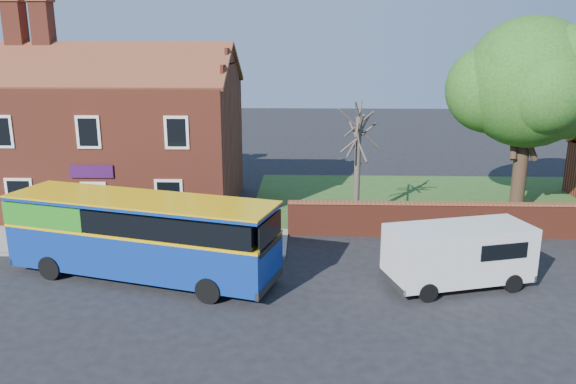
{
  "coord_description": "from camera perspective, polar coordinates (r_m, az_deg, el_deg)",
  "views": [
    {
      "loc": [
        2.82,
        -17.24,
        8.39
      ],
      "look_at": [
        2.07,
        5.0,
        2.55
      ],
      "focal_mm": 35.0,
      "sensor_mm": 36.0,
      "label": 1
    }
  ],
  "objects": [
    {
      "name": "large_tree",
      "position": [
        30.45,
        23.29,
        9.82
      ],
      "size": [
        8.03,
        6.35,
        9.8
      ],
      "color": "black",
      "rests_on": "ground"
    },
    {
      "name": "pavement",
      "position": [
        26.35,
        -20.13,
        -4.65
      ],
      "size": [
        18.0,
        3.5,
        0.12
      ],
      "primitive_type": "cube",
      "color": "gray",
      "rests_on": "ground"
    },
    {
      "name": "shop_building",
      "position": [
        30.78,
        -16.81,
        4.78
      ],
      "size": [
        12.3,
        8.13,
        10.5
      ],
      "color": "maroon",
      "rests_on": "ground"
    },
    {
      "name": "bare_tree",
      "position": [
        27.29,
        7.07,
        2.91
      ],
      "size": [
        2.09,
        2.49,
        5.58
      ],
      "color": "#4C4238",
      "rests_on": "ground"
    },
    {
      "name": "van_near",
      "position": [
        20.91,
        16.97,
        -5.93
      ],
      "size": [
        5.44,
        3.32,
        2.23
      ],
      "rotation": [
        0.0,
        0.0,
        0.27
      ],
      "color": "silver",
      "rests_on": "ground"
    },
    {
      "name": "boundary_wall",
      "position": [
        27.37,
        23.71,
        -2.65
      ],
      "size": [
        22.0,
        0.38,
        1.6
      ],
      "color": "maroon",
      "rests_on": "ground"
    },
    {
      "name": "ground",
      "position": [
        19.38,
        -6.75,
        -11.05
      ],
      "size": [
        120.0,
        120.0,
        0.0
      ],
      "primitive_type": "plane",
      "color": "black",
      "rests_on": "ground"
    },
    {
      "name": "kerb",
      "position": [
        24.84,
        -21.61,
        -5.94
      ],
      "size": [
        18.0,
        0.15,
        0.14
      ],
      "primitive_type": "cube",
      "color": "slate",
      "rests_on": "ground"
    },
    {
      "name": "bus",
      "position": [
        21.36,
        -15.38,
        -3.97
      ],
      "size": [
        10.36,
        5.21,
        3.06
      ],
      "rotation": [
        0.0,
        0.0,
        -0.28
      ],
      "color": "navy",
      "rests_on": "ground"
    },
    {
      "name": "grass_strip",
      "position": [
        32.99,
        19.83,
        -0.88
      ],
      "size": [
        26.0,
        12.0,
        0.04
      ],
      "primitive_type": "cube",
      "color": "#426B28",
      "rests_on": "ground"
    }
  ]
}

